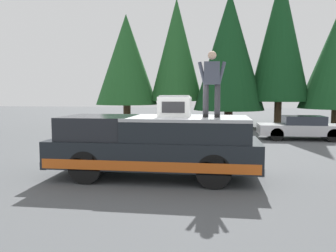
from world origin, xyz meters
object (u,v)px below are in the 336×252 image
object	(u,v)px
pickup_truck	(155,145)
parked_car_silver	(302,128)
compressor_unit	(175,106)
person_on_truck_bed	(212,82)

from	to	relation	value
pickup_truck	parked_car_silver	bearing A→B (deg)	-34.38
pickup_truck	compressor_unit	xyz separation A→B (m)	(0.01, -0.54, 1.05)
pickup_truck	person_on_truck_bed	world-z (taller)	person_on_truck_bed
compressor_unit	person_on_truck_bed	world-z (taller)	person_on_truck_bed
pickup_truck	parked_car_silver	size ratio (longest dim) A/B	1.35
pickup_truck	parked_car_silver	world-z (taller)	pickup_truck
person_on_truck_bed	parked_car_silver	size ratio (longest dim) A/B	0.41
person_on_truck_bed	compressor_unit	bearing A→B (deg)	88.63
compressor_unit	person_on_truck_bed	bearing A→B (deg)	-91.37
pickup_truck	person_on_truck_bed	size ratio (longest dim) A/B	3.28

